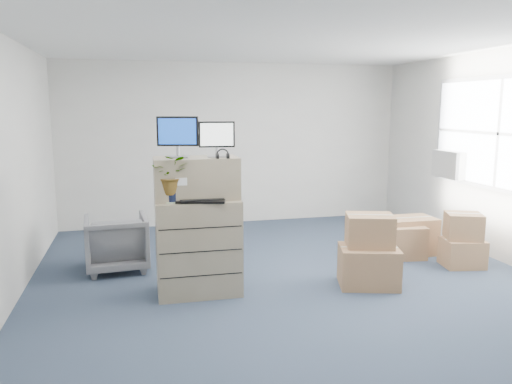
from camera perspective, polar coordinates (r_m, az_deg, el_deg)
ground at (r=5.77m, az=4.65°, el=-11.13°), size 7.00×7.00×0.00m
wall_back at (r=8.81m, az=-2.48°, el=5.50°), size 6.00×0.02×2.80m
window at (r=7.31m, az=26.18°, el=6.00°), size 0.07×2.72×1.52m
ac_unit at (r=8.01m, az=21.34°, el=2.98°), size 0.24×0.60×0.40m
filing_cabinet_lower at (r=5.57m, az=-6.62°, el=-6.20°), size 0.91×0.57×1.06m
filing_cabinet_upper at (r=5.46m, az=-6.83°, el=1.59°), size 0.91×0.47×0.45m
monitor_left at (r=5.43m, az=-8.95°, el=6.51°), size 0.44×0.22×0.44m
monitor_right at (r=5.41m, az=-4.51°, el=6.26°), size 0.39×0.16×0.38m
headphones at (r=5.28m, az=-3.84°, el=4.25°), size 0.14×0.02×0.14m
keyboard at (r=5.29m, az=-6.29°, el=-1.01°), size 0.55×0.33×0.03m
mouse at (r=5.40m, az=-3.15°, el=-0.70°), size 0.11×0.08×0.03m
water_bottle at (r=5.53m, az=-5.54°, el=0.62°), size 0.07×0.07×0.24m
phone_dock at (r=5.44m, az=-6.66°, el=-0.40°), size 0.06×0.05×0.12m
external_drive at (r=5.62m, az=-3.88°, el=-0.19°), size 0.22×0.19×0.05m
tissue_box at (r=5.58m, az=-3.16°, el=0.48°), size 0.23×0.12×0.09m
potted_plant at (r=5.29m, az=-9.64°, el=1.32°), size 0.46×0.49×0.41m
office_chair at (r=6.57m, az=-15.66°, el=-5.30°), size 0.80×0.76×0.77m
cardboard_boxes at (r=6.79m, az=16.46°, el=-5.61°), size 2.18×1.68×0.83m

